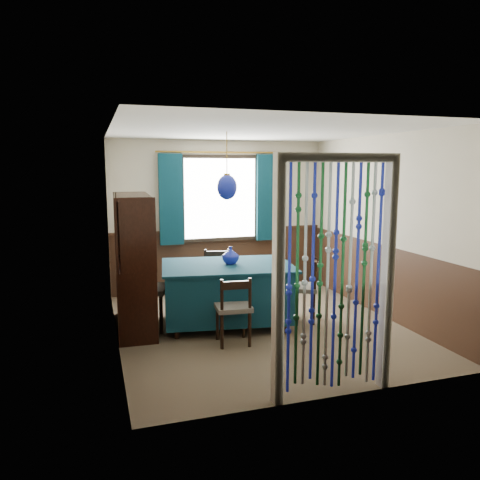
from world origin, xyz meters
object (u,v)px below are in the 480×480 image
object	(u,v)px
chair_near	(234,308)
bowl_shelf	(140,239)
vase_table	(231,256)
vase_sideboard	(136,250)
chair_far	(218,278)
pendant_lamp	(227,187)
sideboard	(134,283)
chair_right	(304,288)
chair_left	(147,290)
dining_table	(227,290)

from	to	relation	value
chair_near	bowl_shelf	bearing A→B (deg)	153.30
vase_table	vase_sideboard	bearing A→B (deg)	154.61
chair_far	pendant_lamp	world-z (taller)	pendant_lamp
sideboard	bowl_shelf	bearing A→B (deg)	-76.76
chair_near	chair_right	world-z (taller)	chair_right
chair_left	pendant_lamp	distance (m)	1.67
chair_left	pendant_lamp	world-z (taller)	pendant_lamp
pendant_lamp	chair_far	bearing A→B (deg)	84.59
chair_far	vase_table	world-z (taller)	vase_table
chair_left	chair_right	distance (m)	2.09
chair_far	vase_table	xyz separation A→B (m)	(-0.02, -0.70, 0.46)
pendant_lamp	bowl_shelf	bearing A→B (deg)	-175.22
pendant_lamp	bowl_shelf	distance (m)	1.27
chair_left	pendant_lamp	xyz separation A→B (m)	(1.03, -0.17, 1.30)
vase_table	vase_sideboard	distance (m)	1.29
dining_table	pendant_lamp	size ratio (longest dim) A/B	2.15
sideboard	chair_near	bearing A→B (deg)	-38.84
chair_near	chair_right	size ratio (longest dim) A/B	0.97
chair_near	pendant_lamp	size ratio (longest dim) A/B	0.96
chair_far	bowl_shelf	size ratio (longest dim) A/B	4.30
chair_right	bowl_shelf	xyz separation A→B (m)	(-2.15, 0.06, 0.75)
vase_table	bowl_shelf	bearing A→B (deg)	-174.08
vase_table	chair_near	bearing A→B (deg)	-103.80
chair_right	sideboard	world-z (taller)	sideboard
dining_table	chair_far	world-z (taller)	chair_far
dining_table	chair_right	distance (m)	1.04
chair_far	sideboard	xyz separation A→B (m)	(-1.24, -0.50, 0.14)
bowl_shelf	pendant_lamp	bearing A→B (deg)	4.78
chair_right	vase_sideboard	xyz separation A→B (m)	(-2.15, 0.74, 0.51)
dining_table	vase_sideboard	world-z (taller)	vase_sideboard
chair_right	pendant_lamp	distance (m)	1.71
chair_near	bowl_shelf	xyz separation A→B (m)	(-0.99, 0.61, 0.77)
chair_far	chair_near	bearing A→B (deg)	91.25
chair_right	sideboard	size ratio (longest dim) A/B	0.49
sideboard	pendant_lamp	size ratio (longest dim) A/B	2.03
sideboard	chair_left	bearing A→B (deg)	-18.84
chair_far	vase_sideboard	world-z (taller)	vase_sideboard
chair_left	pendant_lamp	size ratio (longest dim) A/B	1.13
bowl_shelf	chair_right	bearing A→B (deg)	-1.64
vase_sideboard	chair_near	bearing A→B (deg)	-52.34
dining_table	chair_near	size ratio (longest dim) A/B	2.23
chair_left	chair_near	bearing A→B (deg)	65.02
chair_near	vase_sideboard	distance (m)	1.70
vase_table	bowl_shelf	world-z (taller)	bowl_shelf
vase_table	pendant_lamp	bearing A→B (deg)	-152.15
vase_sideboard	bowl_shelf	bearing A→B (deg)	-90.00
chair_far	bowl_shelf	world-z (taller)	bowl_shelf
sideboard	vase_sideboard	distance (m)	0.50
chair_near	vase_table	xyz separation A→B (m)	(0.18, 0.73, 0.48)
dining_table	chair_left	xyz separation A→B (m)	(-1.03, 0.17, 0.04)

